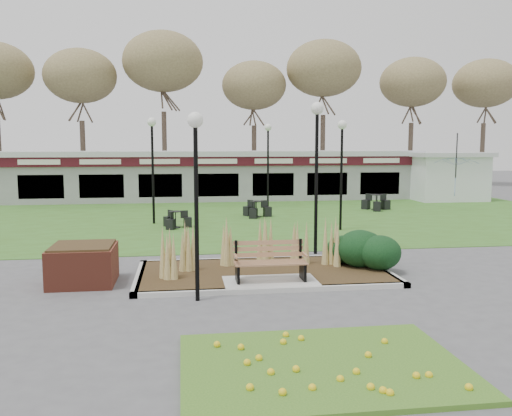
{
  "coord_description": "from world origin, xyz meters",
  "views": [
    {
      "loc": [
        -2.04,
        -12.13,
        3.34
      ],
      "look_at": [
        -0.09,
        2.0,
        1.64
      ],
      "focal_mm": 38.0,
      "sensor_mm": 36.0,
      "label": 1
    }
  ],
  "objects": [
    {
      "name": "ground",
      "position": [
        0.0,
        0.0,
        0.0
      ],
      "size": [
        100.0,
        100.0,
        0.0
      ],
      "primitive_type": "plane",
      "color": "#515154",
      "rests_on": "ground"
    },
    {
      "name": "lawn",
      "position": [
        0.0,
        12.0,
        0.01
      ],
      "size": [
        34.0,
        16.0,
        0.02
      ],
      "primitive_type": "cube",
      "color": "#3A621F",
      "rests_on": "ground"
    },
    {
      "name": "flower_bed",
      "position": [
        0.0,
        -4.6,
        0.07
      ],
      "size": [
        4.2,
        3.0,
        0.16
      ],
      "color": "#34681D",
      "rests_on": "ground"
    },
    {
      "name": "planting_bed",
      "position": [
        1.27,
        1.35,
        0.37
      ],
      "size": [
        6.75,
        3.4,
        1.27
      ],
      "color": "#372316",
      "rests_on": "ground"
    },
    {
      "name": "park_bench",
      "position": [
        0.0,
        0.25,
        0.59
      ],
      "size": [
        1.7,
        0.66,
        0.93
      ],
      "color": "#8F5F40",
      "rests_on": "ground"
    },
    {
      "name": "brick_planter",
      "position": [
        -4.4,
        1.0,
        0.48
      ],
      "size": [
        1.5,
        1.5,
        0.95
      ],
      "color": "brown",
      "rests_on": "ground"
    },
    {
      "name": "food_pavilion",
      "position": [
        0.0,
        19.96,
        1.48
      ],
      "size": [
        24.6,
        3.4,
        2.9
      ],
      "color": "gray",
      "rests_on": "ground"
    },
    {
      "name": "service_hut",
      "position": [
        13.5,
        18.0,
        1.45
      ],
      "size": [
        4.4,
        3.4,
        2.83
      ],
      "color": "silver",
      "rests_on": "ground"
    },
    {
      "name": "tree_backdrop",
      "position": [
        0.0,
        28.0,
        8.36
      ],
      "size": [
        47.24,
        5.24,
        10.36
      ],
      "color": "#47382B",
      "rests_on": "ground"
    },
    {
      "name": "lamp_post_near_left",
      "position": [
        -1.74,
        -0.8,
        2.91
      ],
      "size": [
        0.33,
        0.33,
        3.99
      ],
      "color": "black",
      "rests_on": "ground"
    },
    {
      "name": "lamp_post_near_right",
      "position": [
        1.98,
        3.69,
        3.33
      ],
      "size": [
        0.38,
        0.38,
        4.56
      ],
      "color": "black",
      "rests_on": "ground"
    },
    {
      "name": "lamp_post_mid_right",
      "position": [
        2.4,
        15.48,
        3.17
      ],
      "size": [
        0.36,
        0.36,
        4.34
      ],
      "color": "black",
      "rests_on": "ground"
    },
    {
      "name": "lamp_post_far_right",
      "position": [
        4.04,
        7.94,
        3.08
      ],
      "size": [
        0.35,
        0.35,
        4.22
      ],
      "color": "black",
      "rests_on": "ground"
    },
    {
      "name": "lamp_post_far_left",
      "position": [
        -3.2,
        10.61,
        3.2
      ],
      "size": [
        0.36,
        0.36,
        4.4
      ],
      "color": "black",
      "rests_on": "ground"
    },
    {
      "name": "bistro_set_a",
      "position": [
        -2.29,
        9.36,
        0.24
      ],
      "size": [
        1.14,
        1.22,
        0.66
      ],
      "color": "black",
      "rests_on": "ground"
    },
    {
      "name": "bistro_set_c",
      "position": [
        7.64,
        13.79,
        0.28
      ],
      "size": [
        1.41,
        1.43,
        0.78
      ],
      "color": "black",
      "rests_on": "ground"
    },
    {
      "name": "bistro_set_d",
      "position": [
        1.32,
        12.04,
        0.26
      ],
      "size": [
        1.28,
        1.35,
        0.73
      ],
      "color": "black",
      "rests_on": "ground"
    },
    {
      "name": "patio_umbrella",
      "position": [
        11.44,
        13.06,
        1.74
      ],
      "size": [
        2.79,
        2.82,
        2.74
      ],
      "color": "black",
      "rests_on": "ground"
    }
  ]
}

